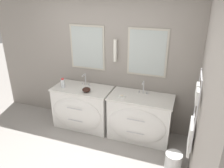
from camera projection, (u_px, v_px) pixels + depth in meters
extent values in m
cube|color=gray|center=(107.00, 60.00, 4.11)|extent=(4.90, 0.06, 2.60)
cube|color=#BCB7A8|center=(87.00, 48.00, 4.11)|extent=(0.70, 0.02, 0.84)
cube|color=#B2BCBA|center=(87.00, 48.00, 4.10)|extent=(0.63, 0.01, 0.77)
cube|color=#BCB7A8|center=(147.00, 53.00, 3.76)|extent=(0.70, 0.02, 0.84)
cube|color=#B2BCBA|center=(147.00, 53.00, 3.75)|extent=(0.63, 0.01, 0.77)
cylinder|color=white|center=(115.00, 51.00, 3.90)|extent=(0.06, 0.06, 0.40)
cube|color=silver|center=(116.00, 50.00, 3.93)|extent=(0.05, 0.02, 0.08)
cube|color=gray|center=(204.00, 93.00, 2.77)|extent=(0.06, 3.47, 2.60)
cylinder|color=silver|center=(196.00, 119.00, 2.70)|extent=(0.02, 0.02, 1.04)
cylinder|color=silver|center=(196.00, 103.00, 3.10)|extent=(0.02, 0.02, 1.04)
cylinder|color=silver|center=(202.00, 76.00, 2.71)|extent=(0.02, 0.46, 0.02)
cylinder|color=silver|center=(198.00, 100.00, 2.83)|extent=(0.02, 0.46, 0.02)
cylinder|color=silver|center=(194.00, 121.00, 2.96)|extent=(0.02, 0.46, 0.02)
cylinder|color=silver|center=(191.00, 141.00, 3.09)|extent=(0.02, 0.46, 0.02)
cube|color=white|center=(190.00, 136.00, 3.06)|extent=(0.04, 0.39, 0.45)
cube|color=white|center=(197.00, 96.00, 2.72)|extent=(0.04, 0.16, 0.18)
cube|color=white|center=(197.00, 90.00, 2.89)|extent=(0.04, 0.16, 0.18)
cube|color=white|center=(83.00, 107.00, 4.29)|extent=(1.08, 0.56, 0.78)
ellipsoid|color=white|center=(77.00, 114.00, 4.05)|extent=(1.00, 0.12, 0.65)
cube|color=silver|center=(82.00, 89.00, 4.14)|extent=(1.11, 0.58, 0.03)
ellipsoid|color=white|center=(82.00, 91.00, 4.12)|extent=(0.44, 0.38, 0.09)
cylinder|color=silver|center=(74.00, 109.00, 3.93)|extent=(0.30, 0.01, 0.01)
cylinder|color=silver|center=(75.00, 121.00, 4.03)|extent=(0.30, 0.01, 0.01)
cube|color=white|center=(140.00, 118.00, 3.94)|extent=(1.08, 0.56, 0.78)
ellipsoid|color=white|center=(136.00, 126.00, 3.70)|extent=(1.00, 0.12, 0.65)
cube|color=silver|center=(141.00, 98.00, 3.78)|extent=(1.11, 0.58, 0.03)
ellipsoid|color=white|center=(141.00, 100.00, 3.77)|extent=(0.44, 0.38, 0.09)
cylinder|color=silver|center=(136.00, 120.00, 3.58)|extent=(0.30, 0.01, 0.01)
cylinder|color=silver|center=(135.00, 133.00, 3.67)|extent=(0.30, 0.01, 0.01)
cylinder|color=silver|center=(85.00, 79.00, 4.22)|extent=(0.02, 0.02, 0.24)
cylinder|color=silver|center=(84.00, 75.00, 4.12)|extent=(0.02, 0.13, 0.02)
cylinder|color=silver|center=(83.00, 84.00, 4.28)|extent=(0.03, 0.03, 0.04)
cylinder|color=silver|center=(89.00, 84.00, 4.23)|extent=(0.03, 0.03, 0.04)
cylinder|color=silver|center=(144.00, 87.00, 3.86)|extent=(0.02, 0.02, 0.24)
cylinder|color=silver|center=(143.00, 83.00, 3.77)|extent=(0.02, 0.13, 0.02)
cylinder|color=silver|center=(139.00, 92.00, 3.92)|extent=(0.03, 0.03, 0.04)
cylinder|color=silver|center=(147.00, 93.00, 3.88)|extent=(0.03, 0.03, 0.04)
cylinder|color=silver|center=(63.00, 83.00, 4.12)|extent=(0.08, 0.08, 0.16)
cylinder|color=red|center=(63.00, 79.00, 4.09)|extent=(0.05, 0.05, 0.02)
ellipsoid|color=black|center=(86.00, 90.00, 3.94)|extent=(0.15, 0.15, 0.09)
cube|color=white|center=(122.00, 97.00, 3.76)|extent=(0.11, 0.07, 0.02)
ellipsoid|color=#F2E5CC|center=(122.00, 95.00, 3.75)|extent=(0.06, 0.04, 0.02)
cylinder|color=silver|center=(173.00, 160.00, 3.32)|extent=(0.25, 0.25, 0.24)
torus|color=silver|center=(174.00, 154.00, 3.27)|extent=(0.26, 0.26, 0.01)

